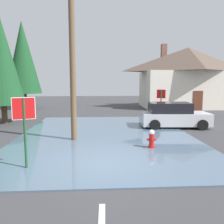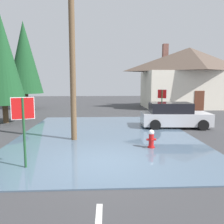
{
  "view_description": "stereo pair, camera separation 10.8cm",
  "coord_description": "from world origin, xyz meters",
  "px_view_note": "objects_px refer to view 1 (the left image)",
  "views": [
    {
      "loc": [
        -0.25,
        -7.88,
        2.85
      ],
      "look_at": [
        0.44,
        3.4,
        1.38
      ],
      "focal_mm": 36.74,
      "sensor_mm": 36.0,
      "label": 1
    },
    {
      "loc": [
        -0.14,
        -7.89,
        2.85
      ],
      "look_at": [
        0.44,
        3.4,
        1.38
      ],
      "focal_mm": 36.74,
      "sensor_mm": 36.0,
      "label": 2
    }
  ],
  "objects_px": {
    "parked_car": "(173,116)",
    "stop_sign_near": "(24,118)",
    "house": "(187,77)",
    "utility_pole": "(72,39)",
    "pine_tree_short_left": "(1,60)",
    "fire_hydrant": "(152,139)",
    "pine_tree_tall_left": "(23,58)",
    "stop_sign_far": "(161,98)"
  },
  "relations": [
    {
      "from": "fire_hydrant",
      "to": "pine_tree_tall_left",
      "type": "height_order",
      "value": "pine_tree_tall_left"
    },
    {
      "from": "house",
      "to": "pine_tree_short_left",
      "type": "distance_m",
      "value": 19.1
    },
    {
      "from": "parked_car",
      "to": "pine_tree_short_left",
      "type": "height_order",
      "value": "pine_tree_short_left"
    },
    {
      "from": "pine_tree_tall_left",
      "to": "pine_tree_short_left",
      "type": "bearing_deg",
      "value": -81.26
    },
    {
      "from": "house",
      "to": "stop_sign_near",
      "type": "bearing_deg",
      "value": -124.48
    },
    {
      "from": "utility_pole",
      "to": "stop_sign_far",
      "type": "relative_size",
      "value": 4.05
    },
    {
      "from": "stop_sign_near",
      "to": "stop_sign_far",
      "type": "height_order",
      "value": "stop_sign_near"
    },
    {
      "from": "stop_sign_near",
      "to": "pine_tree_short_left",
      "type": "xyz_separation_m",
      "value": [
        -4.18,
        8.89,
        2.69
      ]
    },
    {
      "from": "stop_sign_near",
      "to": "fire_hydrant",
      "type": "bearing_deg",
      "value": 23.85
    },
    {
      "from": "fire_hydrant",
      "to": "pine_tree_tall_left",
      "type": "bearing_deg",
      "value": 122.84
    },
    {
      "from": "house",
      "to": "pine_tree_tall_left",
      "type": "distance_m",
      "value": 18.17
    },
    {
      "from": "house",
      "to": "pine_tree_tall_left",
      "type": "height_order",
      "value": "pine_tree_tall_left"
    },
    {
      "from": "stop_sign_near",
      "to": "house",
      "type": "distance_m",
      "value": 22.13
    },
    {
      "from": "stop_sign_near",
      "to": "house",
      "type": "bearing_deg",
      "value": 55.52
    },
    {
      "from": "house",
      "to": "fire_hydrant",
      "type": "bearing_deg",
      "value": -115.85
    },
    {
      "from": "fire_hydrant",
      "to": "utility_pole",
      "type": "bearing_deg",
      "value": 155.19
    },
    {
      "from": "parked_car",
      "to": "pine_tree_tall_left",
      "type": "height_order",
      "value": "pine_tree_tall_left"
    },
    {
      "from": "stop_sign_near",
      "to": "pine_tree_tall_left",
      "type": "height_order",
      "value": "pine_tree_tall_left"
    },
    {
      "from": "utility_pole",
      "to": "parked_car",
      "type": "xyz_separation_m",
      "value": [
        5.96,
        2.99,
        -4.1
      ]
    },
    {
      "from": "stop_sign_near",
      "to": "stop_sign_far",
      "type": "xyz_separation_m",
      "value": [
        7.23,
        9.87,
        -0.06
      ]
    },
    {
      "from": "fire_hydrant",
      "to": "parked_car",
      "type": "relative_size",
      "value": 0.19
    },
    {
      "from": "stop_sign_near",
      "to": "pine_tree_short_left",
      "type": "height_order",
      "value": "pine_tree_short_left"
    },
    {
      "from": "utility_pole",
      "to": "pine_tree_tall_left",
      "type": "distance_m",
      "value": 15.82
    },
    {
      "from": "parked_car",
      "to": "pine_tree_short_left",
      "type": "bearing_deg",
      "value": 168.94
    },
    {
      "from": "stop_sign_far",
      "to": "parked_car",
      "type": "bearing_deg",
      "value": -91.47
    },
    {
      "from": "utility_pole",
      "to": "stop_sign_near",
      "type": "bearing_deg",
      "value": -107.9
    },
    {
      "from": "pine_tree_tall_left",
      "to": "fire_hydrant",
      "type": "bearing_deg",
      "value": -57.16
    },
    {
      "from": "fire_hydrant",
      "to": "house",
      "type": "xyz_separation_m",
      "value": [
        7.8,
        16.11,
        3.07
      ]
    },
    {
      "from": "fire_hydrant",
      "to": "stop_sign_near",
      "type": "bearing_deg",
      "value": -156.15
    },
    {
      "from": "parked_car",
      "to": "stop_sign_near",
      "type": "bearing_deg",
      "value": -136.97
    },
    {
      "from": "parked_car",
      "to": "utility_pole",
      "type": "bearing_deg",
      "value": -153.37
    },
    {
      "from": "house",
      "to": "parked_car",
      "type": "bearing_deg",
      "value": -114.89
    },
    {
      "from": "fire_hydrant",
      "to": "pine_tree_tall_left",
      "type": "distance_m",
      "value": 19.58
    },
    {
      "from": "stop_sign_far",
      "to": "house",
      "type": "relative_size",
      "value": 0.22
    },
    {
      "from": "stop_sign_far",
      "to": "pine_tree_tall_left",
      "type": "bearing_deg",
      "value": 147.69
    },
    {
      "from": "pine_tree_short_left",
      "to": "utility_pole",
      "type": "bearing_deg",
      "value": -44.09
    },
    {
      "from": "stop_sign_near",
      "to": "parked_car",
      "type": "height_order",
      "value": "stop_sign_near"
    },
    {
      "from": "utility_pole",
      "to": "pine_tree_short_left",
      "type": "relative_size",
      "value": 1.25
    },
    {
      "from": "stop_sign_far",
      "to": "pine_tree_tall_left",
      "type": "xyz_separation_m",
      "value": [
        -12.81,
        8.1,
        3.81
      ]
    },
    {
      "from": "utility_pole",
      "to": "house",
      "type": "bearing_deg",
      "value": 52.07
    },
    {
      "from": "stop_sign_far",
      "to": "utility_pole",
      "type": "bearing_deg",
      "value": -134.33
    },
    {
      "from": "stop_sign_near",
      "to": "utility_pole",
      "type": "distance_m",
      "value": 4.99
    }
  ]
}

